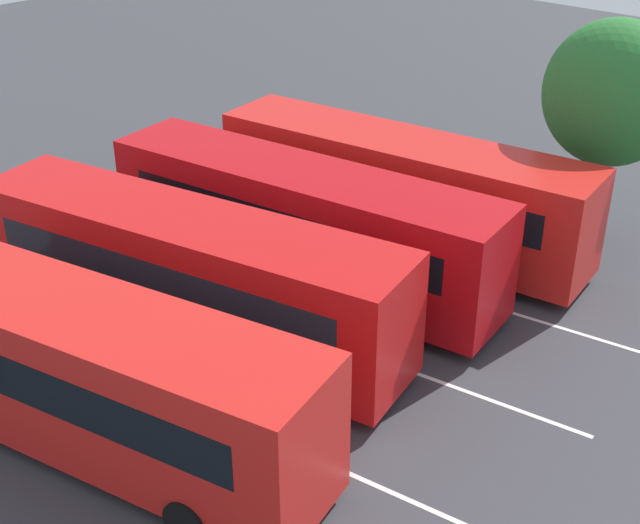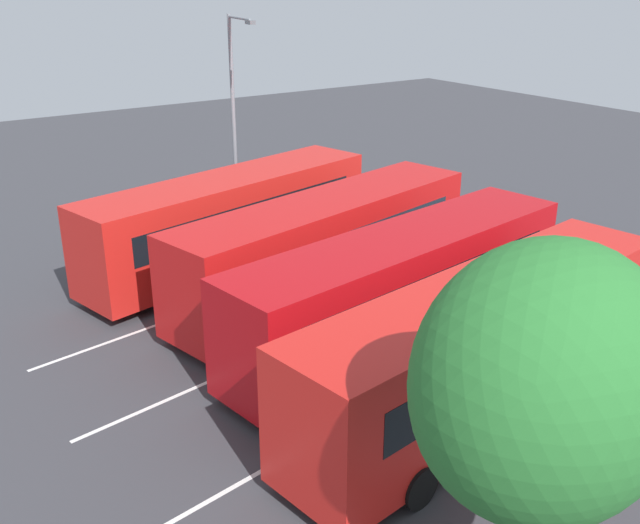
% 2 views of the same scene
% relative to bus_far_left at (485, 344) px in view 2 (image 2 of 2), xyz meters
% --- Properties ---
extents(ground_plane, '(79.92, 79.92, 0.00)m').
position_rel_bus_far_left_xyz_m(ground_plane, '(0.04, 5.73, -1.84)').
color(ground_plane, '#38383D').
extents(bus_far_left, '(11.68, 4.04, 3.37)m').
position_rel_bus_far_left_xyz_m(bus_far_left, '(0.00, 0.00, 0.00)').
color(bus_far_left, red).
rests_on(bus_far_left, ground).
extents(bus_center_left, '(11.68, 4.11, 3.37)m').
position_rel_bus_far_left_xyz_m(bus_center_left, '(0.57, 3.63, 0.00)').
color(bus_center_left, '#B70C11').
rests_on(bus_center_left, ground).
extents(bus_center_right, '(11.71, 4.81, 3.37)m').
position_rel_bus_far_left_xyz_m(bus_center_right, '(0.70, 7.54, 0.00)').
color(bus_center_right, red).
rests_on(bus_center_right, ground).
extents(bus_far_right, '(11.70, 4.94, 3.37)m').
position_rel_bus_far_left_xyz_m(bus_far_right, '(-0.54, 11.64, 0.00)').
color(bus_far_right, red).
rests_on(bus_far_right, ground).
extents(pedestrian, '(0.45, 0.45, 1.73)m').
position_rel_bus_far_left_xyz_m(pedestrian, '(7.97, 8.79, -0.82)').
color(pedestrian, '#232833').
rests_on(pedestrian, ground).
extents(street_lamp, '(0.63, 2.72, 8.50)m').
position_rel_bus_far_left_xyz_m(street_lamp, '(1.68, 15.19, 3.04)').
color(street_lamp, gray).
rests_on(street_lamp, ground).
extents(depot_tree, '(4.06, 3.66, 6.61)m').
position_rel_bus_far_left_xyz_m(depot_tree, '(-3.97, -4.60, 2.61)').
color(depot_tree, '#4C3823').
rests_on(depot_tree, ground).
extents(lane_stripe_outer_left, '(17.28, 2.86, 0.01)m').
position_rel_bus_far_left_xyz_m(lane_stripe_outer_left, '(0.04, 1.89, -1.83)').
color(lane_stripe_outer_left, silver).
rests_on(lane_stripe_outer_left, ground).
extents(lane_stripe_inner_left, '(17.28, 2.86, 0.01)m').
position_rel_bus_far_left_xyz_m(lane_stripe_inner_left, '(0.04, 5.73, -1.83)').
color(lane_stripe_inner_left, silver).
rests_on(lane_stripe_inner_left, ground).
extents(lane_stripe_inner_right, '(17.28, 2.86, 0.01)m').
position_rel_bus_far_left_xyz_m(lane_stripe_inner_right, '(0.04, 9.56, -1.83)').
color(lane_stripe_inner_right, silver).
rests_on(lane_stripe_inner_right, ground).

